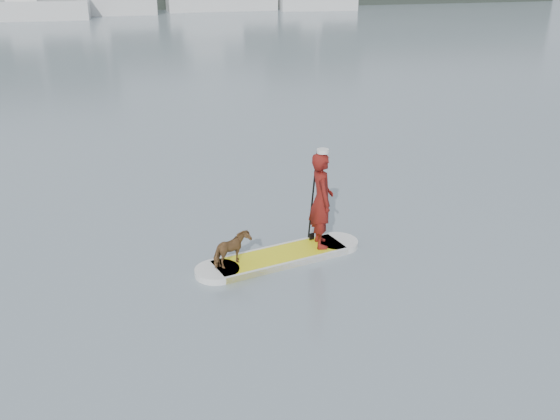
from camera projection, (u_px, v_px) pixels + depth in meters
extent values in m
plane|color=slate|center=(277.00, 191.00, 14.86)|extent=(140.00, 140.00, 0.00)
cube|color=yellow|center=(280.00, 257.00, 11.51)|extent=(2.61, 1.33, 0.12)
cylinder|color=silver|center=(217.00, 272.00, 10.98)|extent=(0.80, 0.80, 0.12)
cylinder|color=silver|center=(337.00, 243.00, 12.05)|extent=(0.80, 0.80, 0.12)
cube|color=silver|center=(271.00, 249.00, 11.82)|extent=(2.45, 0.61, 0.12)
cube|color=silver|center=(289.00, 265.00, 11.21)|extent=(2.45, 0.61, 0.12)
imported|color=maroon|center=(321.00, 200.00, 11.51)|extent=(0.50, 0.71, 1.82)
cylinder|color=silver|center=(323.00, 151.00, 11.14)|extent=(0.22, 0.22, 0.07)
imported|color=#532D1C|center=(232.00, 250.00, 10.97)|extent=(0.78, 0.67, 0.61)
cylinder|color=black|center=(313.00, 197.00, 11.72)|extent=(0.10, 0.30, 1.89)
cube|color=black|center=(312.00, 241.00, 12.07)|extent=(0.10, 0.04, 0.32)
cube|color=silver|center=(35.00, 10.00, 50.98)|extent=(8.63, 3.22, 1.53)
cube|color=silver|center=(103.00, 6.00, 54.79)|extent=(9.15, 2.96, 1.52)
cube|color=silver|center=(318.00, 3.00, 59.32)|extent=(7.42, 3.03, 1.27)
cube|color=silver|center=(222.00, 1.00, 58.94)|extent=(10.23, 3.25, 1.67)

